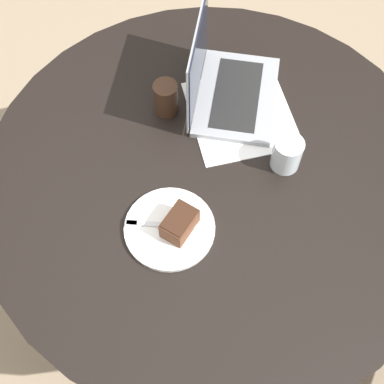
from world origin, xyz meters
The scene contains 9 objects.
ground_plane centered at (0.00, 0.00, 0.00)m, with size 12.00×12.00×0.00m, color gray.
dining_table centered at (0.00, 0.00, 0.62)m, with size 1.21×1.21×0.76m.
paper_document centered at (-0.18, 0.08, 0.76)m, with size 0.34×0.32×0.00m.
plate centered at (0.16, -0.11, 0.77)m, with size 0.22×0.22×0.01m.
cake_slice centered at (0.16, -0.09, 0.80)m, with size 0.11×0.10×0.06m.
fork centered at (0.15, -0.15, 0.78)m, with size 0.04×0.17×0.00m.
coffee_glass centered at (-0.20, -0.12, 0.81)m, with size 0.07×0.07×0.10m.
water_glass centered at (-0.02, 0.19, 0.81)m, with size 0.08×0.08×0.09m.
laptop centered at (-0.24, 0.04, 0.81)m, with size 0.34×0.28×0.25m.
Camera 1 is at (0.71, -0.07, 1.95)m, focal length 50.00 mm.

